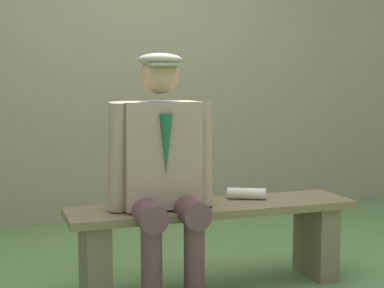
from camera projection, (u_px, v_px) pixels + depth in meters
The scene contains 5 objects.
ground_plane at pixel (212, 287), 3.38m from camera, with size 30.00×30.00×0.00m, color #587E40.
bench at pixel (213, 232), 3.35m from camera, with size 1.66×0.40×0.49m.
seated_man at pixel (163, 165), 3.15m from camera, with size 0.59×0.55×1.34m.
rolled_magazine at pixel (246, 194), 3.46m from camera, with size 0.07×0.07×0.23m, color beige.
stadium_wall at pixel (132, 70), 5.09m from camera, with size 12.00×0.24×2.57m, color gray.
Camera 1 is at (1.18, 3.06, 1.20)m, focal length 54.65 mm.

